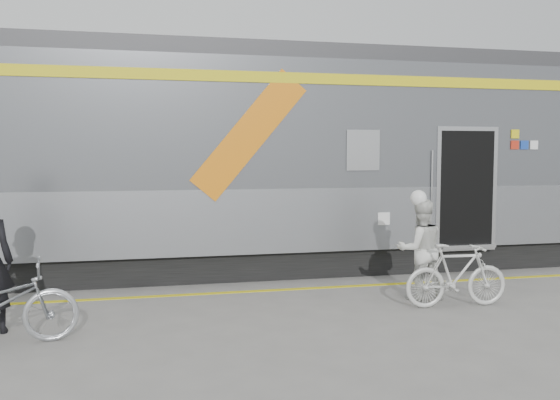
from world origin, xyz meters
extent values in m
plane|color=slate|center=(0.00, 0.00, 0.00)|extent=(90.00, 90.00, 0.00)
cube|color=black|center=(1.96, 4.20, 0.25)|extent=(24.00, 2.70, 0.50)
cube|color=#9EA0A5|center=(1.96, 4.20, 1.05)|extent=(24.00, 3.00, 1.10)
cube|color=slate|center=(1.96, 4.20, 2.70)|extent=(24.00, 3.00, 2.20)
cube|color=#38383A|center=(1.96, 4.20, 3.95)|extent=(24.00, 2.64, 0.30)
cube|color=gold|center=(1.96, 2.69, 3.45)|extent=(24.00, 0.02, 0.18)
cube|color=orange|center=(0.16, 2.69, 2.50)|extent=(1.96, 0.01, 2.19)
cube|color=black|center=(2.16, 2.69, 2.25)|extent=(0.55, 0.02, 0.65)
cube|color=black|center=(4.16, 2.90, 1.55)|extent=(1.05, 0.45, 2.10)
cube|color=silver|center=(4.16, 2.69, 1.55)|extent=(1.20, 0.02, 2.25)
cylinder|color=silver|center=(3.46, 2.67, 1.55)|extent=(0.04, 0.04, 1.40)
cube|color=silver|center=(4.16, 2.65, 0.52)|extent=(1.05, 0.25, 0.06)
cube|color=gold|center=(5.11, 2.69, 2.55)|extent=(0.16, 0.01, 0.16)
cube|color=red|center=(5.11, 2.69, 2.35)|extent=(0.16, 0.01, 0.16)
cube|color=#193EA3|center=(5.31, 2.69, 2.35)|extent=(0.16, 0.01, 0.16)
cube|color=silver|center=(5.51, 2.69, 2.35)|extent=(0.16, 0.01, 0.16)
cube|color=silver|center=(2.56, 2.69, 1.05)|extent=(0.22, 0.01, 0.22)
cube|color=gold|center=(0.00, 2.15, 0.00)|extent=(24.00, 0.12, 0.01)
imported|color=silver|center=(2.50, 1.13, 0.75)|extent=(0.77, 0.61, 1.51)
imported|color=beige|center=(2.80, 0.58, 0.46)|extent=(1.54, 0.52, 0.91)
sphere|color=white|center=(2.50, 1.13, 1.63)|extent=(0.24, 0.24, 0.24)
camera|label=1|loc=(-1.50, -7.00, 2.20)|focal=38.00mm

